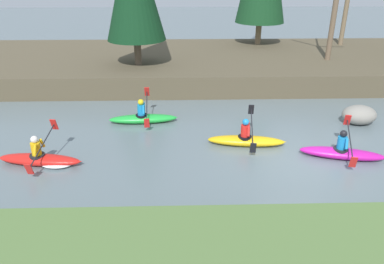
{
  "coord_description": "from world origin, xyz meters",
  "views": [
    {
      "loc": [
        -3.87,
        -10.57,
        5.98
      ],
      "look_at": [
        -3.53,
        1.25,
        0.55
      ],
      "focal_mm": 35.0,
      "sensor_mm": 36.0,
      "label": 1
    }
  ],
  "objects": [
    {
      "name": "boulder_midstream",
      "position": [
        3.2,
        3.07,
        0.38
      ],
      "size": [
        1.35,
        1.06,
        0.76
      ],
      "color": "gray",
      "rests_on": "ground"
    },
    {
      "name": "ground_plane",
      "position": [
        0.0,
        0.0,
        0.0
      ],
      "size": [
        90.0,
        90.0,
        0.0
      ],
      "primitive_type": "plane",
      "color": "slate"
    },
    {
      "name": "bare_tree_upstream",
      "position": [
        4.11,
        9.46,
        3.4
      ],
      "size": [
        2.76,
        2.72,
        4.92
      ],
      "color": "brown",
      "rests_on": "riverbank_far"
    },
    {
      "name": "riverbank_far",
      "position": [
        0.0,
        10.72,
        0.54
      ],
      "size": [
        44.0,
        9.31,
        1.07
      ],
      "color": "brown",
      "rests_on": "ground"
    },
    {
      "name": "bare_tree_mid_upstream",
      "position": [
        6.34,
        13.31,
        3.31
      ],
      "size": [
        2.65,
        2.62,
        4.73
      ],
      "color": "#7A664C",
      "rests_on": "riverbank_far"
    },
    {
      "name": "kayaker_trailing",
      "position": [
        -5.43,
        3.41,
        0.22
      ],
      "size": [
        2.79,
        2.07,
        1.2
      ],
      "rotation": [
        0.0,
        0.0,
        0.06
      ],
      "color": "green",
      "rests_on": "ground"
    },
    {
      "name": "kayaker_far_back",
      "position": [
        -8.34,
        0.07,
        0.2
      ],
      "size": [
        2.8,
        2.07,
        1.2
      ],
      "rotation": [
        0.0,
        0.0,
        -0.13
      ],
      "color": "red",
      "rests_on": "ground"
    },
    {
      "name": "kayaker_middle",
      "position": [
        -1.59,
        1.27,
        0.22
      ],
      "size": [
        2.79,
        2.07,
        1.2
      ],
      "rotation": [
        0.0,
        0.0,
        -0.12
      ],
      "color": "yellow",
      "rests_on": "ground"
    },
    {
      "name": "kayaker_lead",
      "position": [
        1.42,
        0.22,
        0.22
      ],
      "size": [
        2.78,
        2.05,
        1.2
      ],
      "rotation": [
        0.0,
        0.0,
        -0.25
      ],
      "color": "#C61999",
      "rests_on": "ground"
    }
  ]
}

